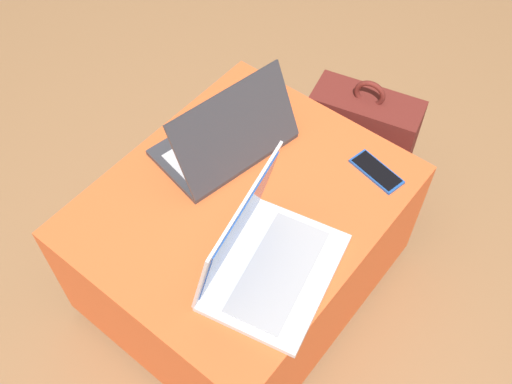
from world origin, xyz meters
name	(u,v)px	position (x,y,z in m)	size (l,w,h in m)	color
ground_plane	(245,282)	(0.00, 0.00, 0.00)	(14.00, 14.00, 0.00)	olive
ottoman	(244,245)	(0.00, 0.00, 0.23)	(0.84, 0.70, 0.46)	maroon
laptop_near	(263,256)	(-0.13, -0.17, 0.52)	(0.40, 0.33, 0.27)	silver
laptop_far	(227,139)	(0.11, 0.14, 0.51)	(0.41, 0.30, 0.22)	#333338
cell_phone	(377,171)	(0.30, -0.23, 0.47)	(0.09, 0.16, 0.01)	#1E4C9E
backpack	(359,149)	(0.54, -0.06, 0.22)	(0.25, 0.36, 0.53)	#5B1E19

